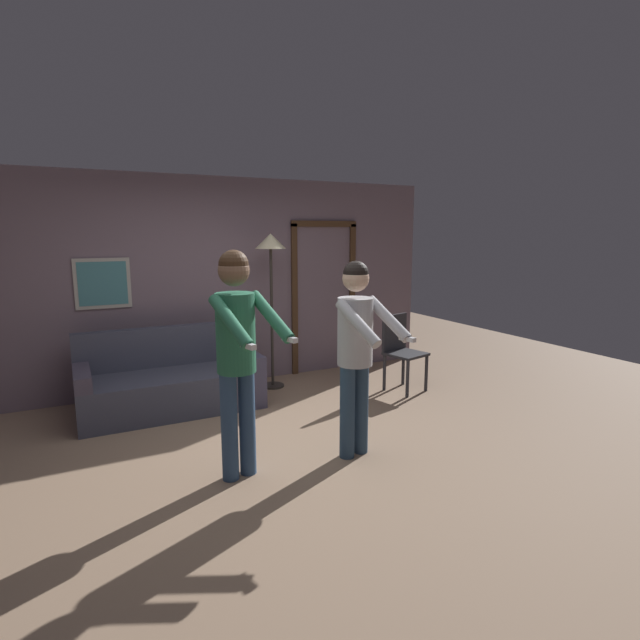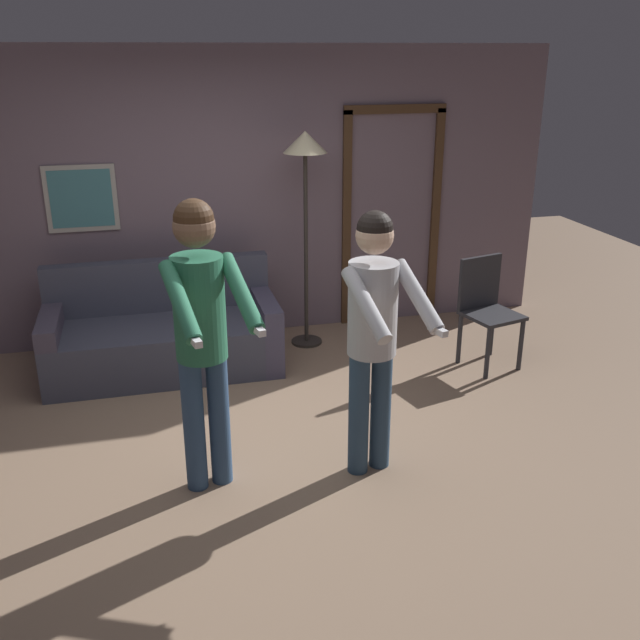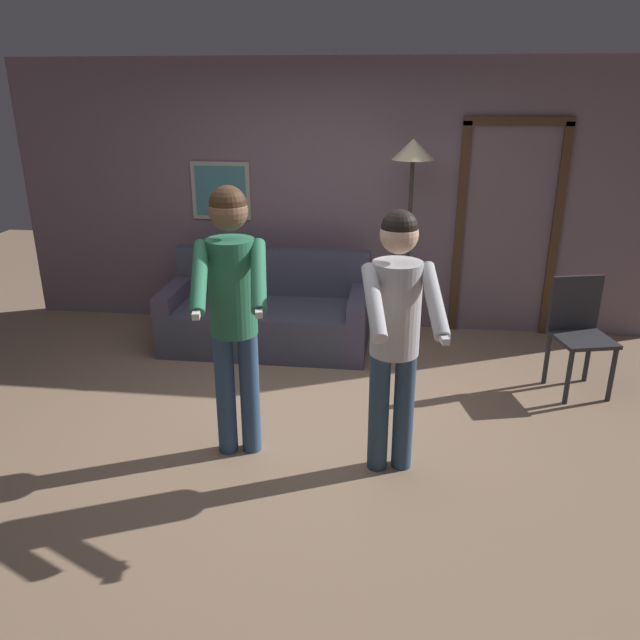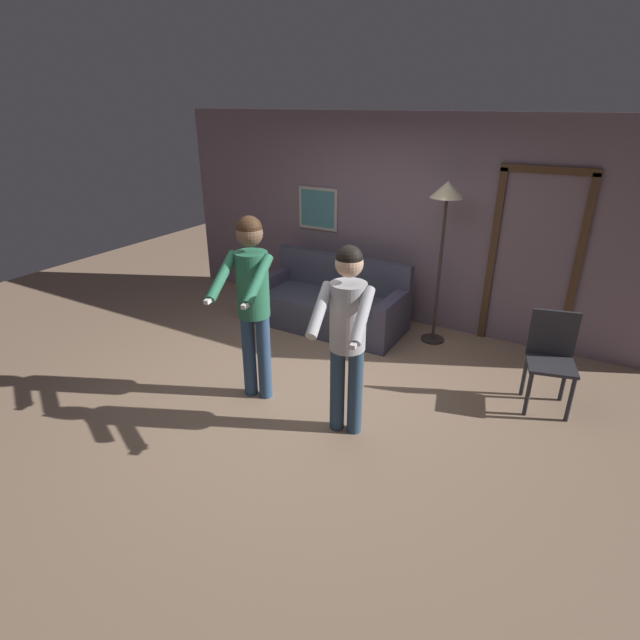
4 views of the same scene
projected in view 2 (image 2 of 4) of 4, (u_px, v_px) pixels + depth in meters
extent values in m
plane|color=#9F8065|center=(260.00, 453.00, 4.80)|extent=(12.00, 12.00, 0.00)
cube|color=slate|center=(212.00, 198.00, 6.38)|extent=(6.40, 0.06, 2.60)
cube|color=#B7B2A8|center=(81.00, 198.00, 6.06)|extent=(0.59, 0.02, 0.57)
cube|color=teal|center=(81.00, 199.00, 6.05)|extent=(0.51, 0.01, 0.49)
cube|color=#4C331E|center=(347.00, 222.00, 6.72)|extent=(0.08, 0.04, 2.04)
cube|color=#4C331E|center=(435.00, 217.00, 6.93)|extent=(0.08, 0.04, 2.04)
cube|color=#4C331E|center=(396.00, 109.00, 6.46)|extent=(0.98, 0.04, 0.08)
cube|color=#454657|center=(164.00, 347.00, 5.98)|extent=(1.90, 0.85, 0.42)
cube|color=#454657|center=(158.00, 285.00, 6.14)|extent=(1.90, 0.14, 0.45)
cube|color=#4A4355|center=(53.00, 348.00, 5.75)|extent=(0.16, 0.85, 0.58)
cube|color=#48445B|center=(266.00, 329.00, 6.15)|extent=(0.16, 0.85, 0.58)
cylinder|color=#332D28|center=(307.00, 341.00, 6.61)|extent=(0.28, 0.28, 0.02)
cylinder|color=#332D28|center=(306.00, 251.00, 6.30)|extent=(0.04, 0.04, 1.71)
cone|color=#F9EAB7|center=(305.00, 142.00, 5.96)|extent=(0.37, 0.37, 0.18)
cylinder|color=#304C71|center=(194.00, 425.00, 4.29)|extent=(0.13, 0.13, 0.86)
cylinder|color=#304C71|center=(219.00, 419.00, 4.35)|extent=(0.13, 0.13, 0.86)
cylinder|color=#286B4C|center=(199.00, 308.00, 4.06)|extent=(0.30, 0.30, 0.61)
sphere|color=brown|center=(194.00, 226.00, 3.89)|extent=(0.24, 0.24, 0.24)
sphere|color=#382314|center=(194.00, 219.00, 3.87)|extent=(0.23, 0.23, 0.23)
cylinder|color=#286B4C|center=(180.00, 301.00, 3.74)|extent=(0.19, 0.52, 0.35)
cube|color=white|center=(195.00, 340.00, 3.59)|extent=(0.07, 0.16, 0.04)
cylinder|color=#286B4C|center=(241.00, 292.00, 3.88)|extent=(0.19, 0.52, 0.35)
cube|color=white|center=(257.00, 329.00, 3.73)|extent=(0.07, 0.16, 0.04)
cylinder|color=#2D4660|center=(359.00, 415.00, 4.46)|extent=(0.13, 0.13, 0.81)
cylinder|color=#2D4660|center=(381.00, 409.00, 4.53)|extent=(0.13, 0.13, 0.81)
cylinder|color=#B2B2B7|center=(373.00, 309.00, 4.25)|extent=(0.30, 0.30, 0.58)
sphere|color=#D8AD8E|center=(375.00, 235.00, 4.09)|extent=(0.22, 0.22, 0.22)
sphere|color=black|center=(375.00, 229.00, 4.08)|extent=(0.21, 0.21, 0.21)
cylinder|color=#B2B2B7|center=(366.00, 305.00, 3.96)|extent=(0.19, 0.49, 0.35)
cylinder|color=#B2B2B7|center=(418.00, 296.00, 4.10)|extent=(0.19, 0.49, 0.35)
cube|color=white|center=(438.00, 330.00, 3.96)|extent=(0.07, 0.15, 0.04)
cylinder|color=#2D2D33|center=(488.00, 353.00, 5.81)|extent=(0.04, 0.04, 0.45)
cylinder|color=#2D2D33|center=(521.00, 345.00, 5.98)|extent=(0.04, 0.04, 0.45)
cylinder|color=#2D2D33|center=(460.00, 339.00, 6.11)|extent=(0.04, 0.04, 0.45)
cylinder|color=#2D2D33|center=(492.00, 331.00, 6.27)|extent=(0.04, 0.04, 0.45)
cube|color=#2D2D33|center=(492.00, 315.00, 5.96)|extent=(0.51, 0.51, 0.03)
cube|color=#2D2D33|center=(479.00, 282.00, 6.03)|extent=(0.42, 0.14, 0.45)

